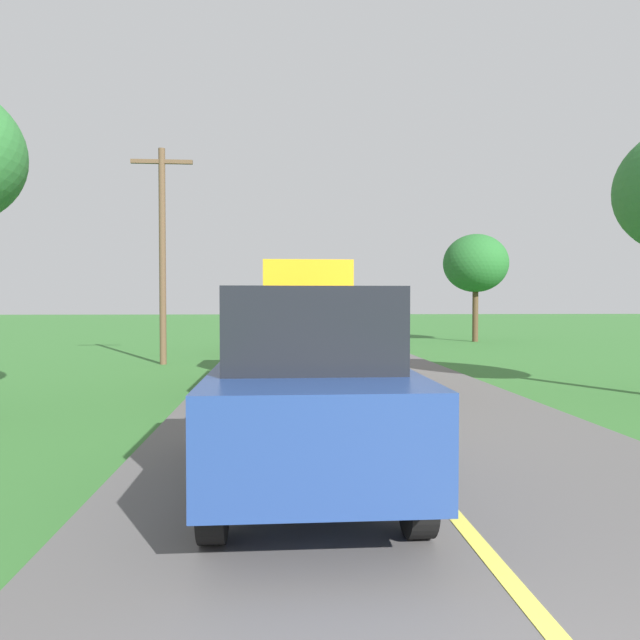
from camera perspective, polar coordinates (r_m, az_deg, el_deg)
The scene contains 5 objects.
banana_truck_near at distance 13.51m, azimuth -0.99°, elevation -0.04°, with size 2.38×5.84×2.80m.
banana_truck_far at distance 23.99m, azimuth -2.75°, elevation 0.66°, with size 2.38×5.81×2.80m.
utility_pole_roadside at distance 18.73m, azimuth -14.93°, elevation 6.70°, with size 1.84×0.20×6.55m.
roadside_tree_near_left at distance 29.86m, azimuth 14.75°, elevation 5.28°, with size 3.13×3.13×5.23m.
following_car at distance 5.70m, azimuth -1.16°, elevation -6.37°, with size 1.74×4.10×1.92m.
Camera 1 is at (-1.48, -0.93, 1.86)m, focal length 33.25 mm.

